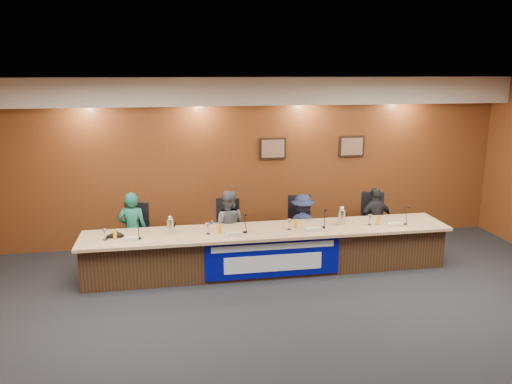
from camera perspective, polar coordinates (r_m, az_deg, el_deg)
floor at (r=6.51m, az=5.75°, el=-16.93°), size 10.00×10.00×0.00m
ceiling at (r=5.61m, az=6.54°, el=12.48°), size 10.00×8.00×0.04m
wall_back at (r=9.67m, az=-0.44°, el=3.50°), size 10.00×0.04×3.20m
soffit at (r=9.27m, az=-0.19°, el=11.46°), size 10.00×0.50×0.50m
dais_body at (r=8.47m, az=1.40°, el=-6.76°), size 6.00×0.80×0.70m
dais_top at (r=8.30m, az=1.48°, el=-4.46°), size 6.10×0.95×0.05m
banner at (r=8.08m, az=1.99°, el=-7.57°), size 2.20×0.02×0.65m
banner_text_upper at (r=8.00m, az=2.02°, el=-6.27°), size 2.00×0.01×0.10m
banner_text_lower at (r=8.10m, az=2.00°, el=-8.13°), size 1.60×0.01×0.28m
wall_photo_left at (r=9.67m, az=1.93°, el=4.99°), size 0.52×0.04×0.42m
wall_photo_right at (r=10.12m, az=10.87°, el=5.15°), size 0.52×0.04×0.42m
panelist_a at (r=8.77m, az=-13.90°, el=-4.27°), size 0.52×0.37×1.33m
panelist_b at (r=8.80m, az=-3.26°, el=-3.94°), size 0.72×0.61×1.30m
panelist_c at (r=9.07m, az=5.35°, el=-3.86°), size 0.85×0.64×1.17m
panelist_d at (r=9.52m, az=13.44°, el=-3.13°), size 0.76×0.41×1.24m
office_chair_a at (r=8.92m, az=-13.79°, el=-5.22°), size 0.60×0.60×0.08m
office_chair_b at (r=8.95m, az=-3.32°, el=-4.77°), size 0.57×0.57×0.08m
office_chair_c at (r=9.20m, az=5.17°, el=-4.29°), size 0.51×0.51×0.08m
office_chair_d at (r=9.64m, az=13.16°, el=-3.75°), size 0.60×0.60×0.08m
nameplate_a at (r=7.93m, az=-14.20°, el=-5.23°), size 0.24×0.08×0.10m
microphone_a at (r=8.05m, az=-13.22°, el=-5.17°), size 0.07×0.07×0.02m
juice_glass_a at (r=8.10m, az=-15.82°, el=-4.72°), size 0.06×0.06×0.15m
water_glass_a at (r=8.10m, az=-16.89°, el=-4.69°), size 0.08×0.08×0.18m
nameplate_b at (r=7.92m, az=-2.47°, el=-4.85°), size 0.24×0.08×0.10m
microphone_b at (r=8.12m, az=-1.29°, el=-4.61°), size 0.07×0.07×0.02m
juice_glass_b at (r=8.10m, az=-4.23°, el=-4.21°), size 0.06×0.06×0.15m
water_glass_b at (r=8.08m, az=-5.52°, el=-4.18°), size 0.08×0.08×0.18m
nameplate_c at (r=8.22m, az=6.78°, el=-4.24°), size 0.24×0.08×0.10m
microphone_c at (r=8.45m, az=7.72°, el=-4.01°), size 0.07×0.07×0.02m
juice_glass_c at (r=8.36m, az=4.63°, el=-3.64°), size 0.06×0.06×0.15m
water_glass_c at (r=8.26m, az=3.81°, el=-3.73°), size 0.08×0.08×0.18m
nameplate_d at (r=8.75m, az=15.84°, el=-3.54°), size 0.24×0.08×0.10m
microphone_d at (r=8.93m, az=16.58°, el=-3.50°), size 0.07×0.07×0.02m
juice_glass_d at (r=8.77m, az=13.81°, el=-3.17°), size 0.06×0.06×0.15m
water_glass_d at (r=8.72m, az=12.87°, el=-3.13°), size 0.08×0.08×0.18m
carafe_left at (r=8.14m, az=-9.76°, el=-3.92°), size 0.11×0.11×0.25m
carafe_right at (r=8.63m, az=9.75°, el=-2.87°), size 0.12×0.12×0.26m
speakerphone at (r=8.23m, az=-15.74°, el=-4.78°), size 0.32×0.32×0.05m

